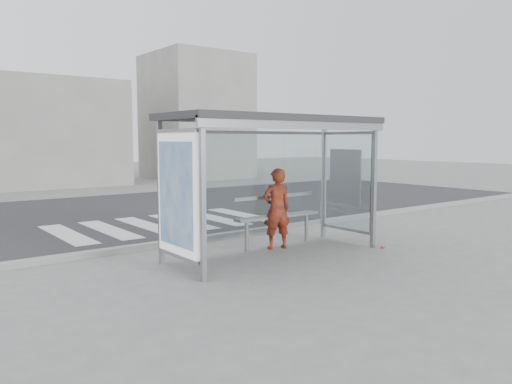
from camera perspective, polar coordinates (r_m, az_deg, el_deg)
ground at (r=9.54m, az=2.12°, el=-7.21°), size 80.00×80.00×0.00m
road at (r=15.50m, az=-14.62°, el=-2.28°), size 30.00×10.00×0.01m
curb at (r=11.06m, az=-4.35°, el=-5.06°), size 30.00×0.18×0.12m
crosswalk at (r=13.25m, az=-10.40°, el=-3.57°), size 5.55×3.00×0.00m
bus_shelter at (r=9.11m, az=0.12°, el=4.77°), size 4.25×1.65×2.62m
building_center at (r=25.84m, az=-24.36°, el=6.16°), size 8.00×5.00×5.00m
building_right at (r=29.28m, az=-6.85°, el=8.51°), size 5.00×5.00×7.00m
person at (r=9.96m, az=2.36°, el=-1.92°), size 0.67×0.53×1.61m
bench at (r=10.21m, az=2.48°, el=-2.79°), size 2.05×0.25×1.06m
soda_can at (r=10.40m, az=14.27°, el=-6.11°), size 0.13×0.09×0.06m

